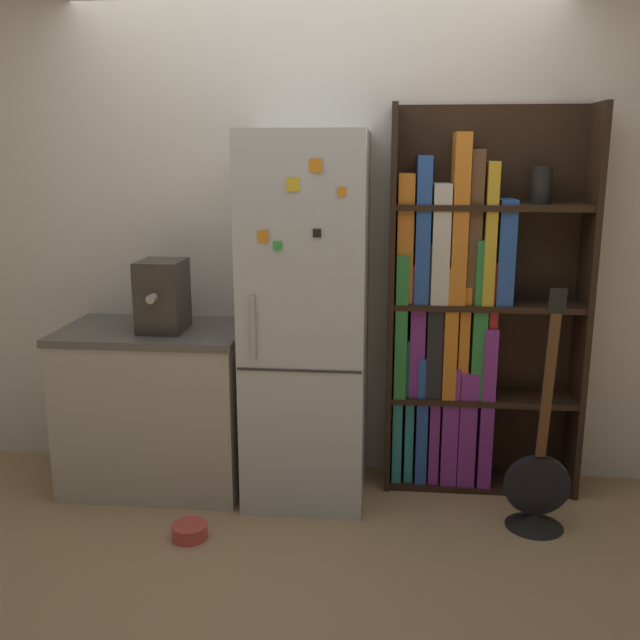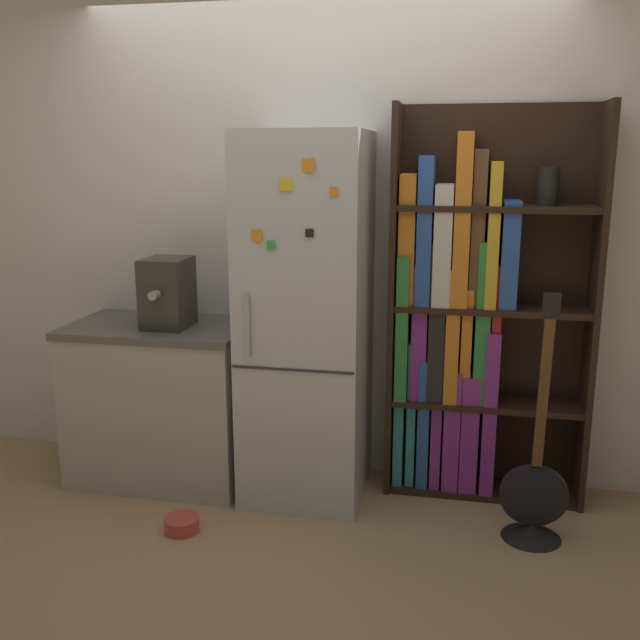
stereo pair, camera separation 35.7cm
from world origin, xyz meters
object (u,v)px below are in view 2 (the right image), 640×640
at_px(espresso_machine, 167,293).
at_px(bookshelf, 465,322).
at_px(refrigerator, 307,320).
at_px(pet_bowl, 182,523).
at_px(guitar, 533,504).

bearing_deg(espresso_machine, bookshelf, 8.15).
relative_size(refrigerator, bookshelf, 0.93).
bearing_deg(pet_bowl, refrigerator, 48.16).
height_order(bookshelf, guitar, bookshelf).
distance_m(guitar, pet_bowl, 1.64).
relative_size(espresso_machine, guitar, 0.30).
distance_m(refrigerator, espresso_machine, 0.74).
relative_size(refrigerator, guitar, 1.56).
height_order(bookshelf, pet_bowl, bookshelf).
height_order(refrigerator, guitar, refrigerator).
bearing_deg(bookshelf, pet_bowl, -150.21).
bearing_deg(guitar, espresso_machine, 172.42).
distance_m(refrigerator, bookshelf, 0.80).
bearing_deg(refrigerator, guitar, -13.93).
bearing_deg(pet_bowl, guitar, 9.28).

